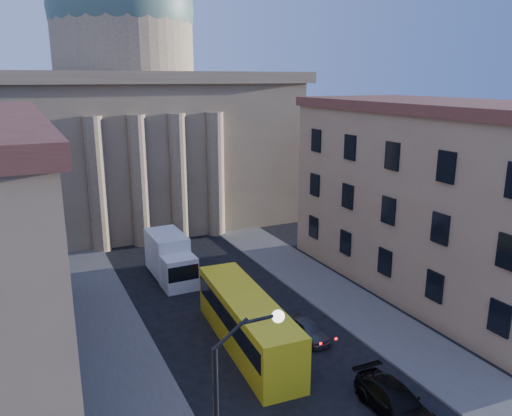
{
  "coord_description": "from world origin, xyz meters",
  "views": [
    {
      "loc": [
        -12.49,
        -5.44,
        16.36
      ],
      "look_at": [
        -0.14,
        20.23,
        8.91
      ],
      "focal_mm": 35.0,
      "sensor_mm": 36.0,
      "label": 1
    }
  ],
  "objects": [
    {
      "name": "car_right_far",
      "position": [
        3.15,
        19.37,
        0.63
      ],
      "size": [
        1.69,
        3.76,
        1.26
      ],
      "primitive_type": "imported",
      "rotation": [
        0.0,
        0.0,
        0.06
      ],
      "color": "#4A4A4F",
      "rests_on": "ground"
    },
    {
      "name": "car_right_mid",
      "position": [
        3.14,
        10.99,
        0.74
      ],
      "size": [
        2.24,
        5.19,
        1.49
      ],
      "primitive_type": "imported",
      "rotation": [
        0.0,
        0.0,
        -0.03
      ],
      "color": "black",
      "rests_on": "ground"
    },
    {
      "name": "church",
      "position": [
        0.0,
        55.47,
        11.88
      ],
      "size": [
        68.02,
        28.76,
        36.6
      ],
      "color": "#7C654C",
      "rests_on": "ground"
    },
    {
      "name": "box_truck",
      "position": [
        -1.95,
        32.94,
        1.75
      ],
      "size": [
        2.74,
        6.76,
        3.69
      ],
      "rotation": [
        0.0,
        0.0,
        0.01
      ],
      "color": "white",
      "rests_on": "ground"
    },
    {
      "name": "sidewalk_right",
      "position": [
        8.5,
        18.0,
        0.07
      ],
      "size": [
        5.0,
        60.0,
        0.15
      ],
      "primitive_type": "cube",
      "color": "#56534F",
      "rests_on": "ground"
    },
    {
      "name": "building_right",
      "position": [
        17.0,
        22.0,
        7.42
      ],
      "size": [
        11.6,
        26.6,
        14.7
      ],
      "color": "tan",
      "rests_on": "ground"
    },
    {
      "name": "sidewalk_left",
      "position": [
        -8.5,
        18.0,
        0.07
      ],
      "size": [
        5.0,
        60.0,
        0.15
      ],
      "primitive_type": "cube",
      "color": "#56534F",
      "rests_on": "ground"
    },
    {
      "name": "street_lamp",
      "position": [
        -6.97,
        8.0,
        5.29
      ],
      "size": [
        2.62,
        0.44,
        8.83
      ],
      "color": "black",
      "rests_on": "ground"
    },
    {
      "name": "car_right_distant",
      "position": [
        0.8,
        28.77,
        0.64
      ],
      "size": [
        1.54,
        3.94,
        1.28
      ],
      "primitive_type": "imported",
      "rotation": [
        0.0,
        0.0,
        0.05
      ],
      "color": "black",
      "rests_on": "ground"
    },
    {
      "name": "city_bus",
      "position": [
        -0.8,
        20.19,
        1.8
      ],
      "size": [
        3.52,
        12.04,
        3.35
      ],
      "rotation": [
        0.0,
        0.0,
        -0.07
      ],
      "color": "yellow",
      "rests_on": "ground"
    }
  ]
}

